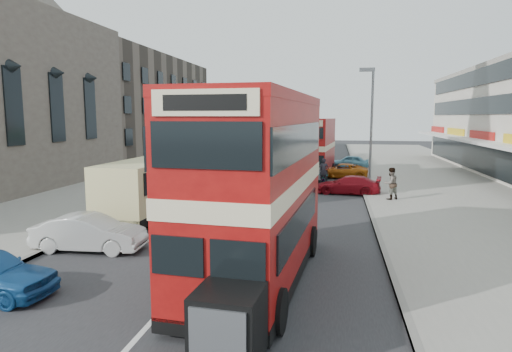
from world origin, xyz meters
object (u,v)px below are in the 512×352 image
Objects in this scene: car_right_a at (348,185)px; car_right_b at (341,171)px; bus_main at (257,188)px; pedestrian_near at (391,183)px; coach at (161,181)px; cyclist at (324,178)px; bus_second at (316,147)px; street_lamp at (370,119)px; car_right_c at (349,162)px; car_left_front at (90,233)px.

car_right_b reaches higher than car_right_a.
pedestrian_near is at bearing -107.91° from bus_main.
cyclist is (8.27, 8.82, -0.85)m from coach.
cyclist is at bearing 48.72° from coach.
car_right_a is (2.38, -7.88, -1.83)m from bus_second.
car_right_b is at bearing 78.38° from cyclist.
car_right_c is at bearing 94.45° from street_lamp.
bus_second is 2.75m from car_right_b.
cyclist is (-3.97, 4.38, -0.41)m from pedestrian_near.
car_left_front is at bearing -124.56° from street_lamp.
car_left_front is 30.06m from car_right_c.
bus_main reaches higher than car_right_c.
car_right_c reaches higher than car_right_a.
car_left_front is 17.99m from cyclist.
coach is at bearing -131.54° from cyclist.
cyclist is at bearing -90.63° from bus_main.
car_right_a is at bearing -38.41° from car_left_front.
pedestrian_near is at bearing 21.83° from coach.
cyclist is at bearing -82.15° from pedestrian_near.
pedestrian_near is at bearing -49.34° from car_left_front.
car_right_c is 1.80× the size of cyclist.
coach is 16.95m from car_right_b.
car_right_b is at bearing 57.75° from coach.
coach is 4.81× the size of cyclist.
bus_main is 16.11m from car_right_a.
car_right_c is (0.86, 7.04, 0.04)m from car_right_b.
car_left_front is 23.20m from car_right_b.
coach is (-7.50, -14.51, -0.88)m from bus_second.
street_lamp is 2.00× the size of car_right_a.
bus_second is 16.35m from coach.
street_lamp is 0.82× the size of coach.
cyclist is at bearing -4.05° from car_right_c.
cyclist is at bearing 103.12° from bus_second.
car_right_a is (9.70, 13.88, -0.08)m from car_left_front.
cyclist reaches higher than pedestrian_near.
street_lamp reaches higher than pedestrian_near.
street_lamp is 3.96× the size of cyclist.
car_left_front is (-11.11, -16.14, -4.11)m from street_lamp.
bus_main is 7.19m from car_left_front.
pedestrian_near reaches higher than car_right_b.
street_lamp is at bearing -112.32° from pedestrian_near.
pedestrian_near is at bearing -46.23° from cyclist.
car_right_a is 7.39m from car_right_b.
bus_second reaches higher than car_left_front.
bus_main is at bearing -4.04° from car_right_a.
car_right_c is at bearing -117.82° from pedestrian_near.
car_left_front is at bearing 76.75° from bus_second.
car_right_b is at bearing -169.87° from car_right_a.
bus_main is at bearing -51.13° from coach.
bus_second reaches higher than car_right_b.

